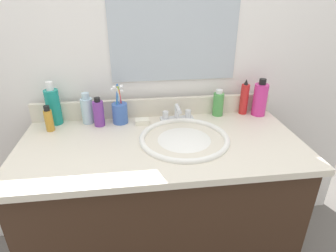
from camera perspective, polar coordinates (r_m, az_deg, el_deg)
The scene contains 16 objects.
vanity_cabinet at distance 1.40m, azimuth -1.27°, elevation -17.13°, with size 1.13×0.52×0.72m, color #382316.
countertop at distance 1.18m, azimuth -1.44°, elevation -3.73°, with size 1.18×0.57×0.03m, color beige.
backsplash at distance 1.40m, azimuth -2.67°, elevation 3.84°, with size 1.18×0.02×0.09m, color beige.
back_wall at distance 1.52m, azimuth -2.77°, elevation -0.31°, with size 2.28×0.04×1.30m, color white.
mirror_panel at distance 1.36m, azimuth 1.30°, elevation 20.80°, with size 0.60×0.01×0.56m, color #B2BCC6.
sink_basin at distance 1.21m, azimuth 3.27°, elevation -3.98°, with size 0.38×0.38×0.11m.
faucet at distance 1.35m, azimuth 1.84°, elevation 2.22°, with size 0.16×0.10×0.08m.
bottle_spray_red at distance 1.46m, azimuth 15.20°, elevation 5.44°, with size 0.04×0.04×0.18m.
bottle_soap_pink at distance 1.47m, azimuth 18.16°, elevation 5.21°, with size 0.07×0.07×0.19m.
bottle_oil_amber at distance 1.35m, azimuth -23.02°, elevation 1.24°, with size 0.04×0.04×0.12m.
bottle_cream_purple at distance 1.33m, azimuth -13.88°, elevation 2.57°, with size 0.05×0.05×0.14m.
bottle_toner_green at distance 1.42m, azimuth 10.15°, elevation 4.49°, with size 0.05×0.05×0.13m.
bottle_gel_clear at distance 1.37m, azimuth -16.06°, elevation 3.21°, with size 0.06×0.06×0.15m.
bottle_mouthwash_teal at distance 1.40m, azimuth -22.23°, elevation 3.77°, with size 0.06×0.06×0.20m.
cup_blue_plastic at distance 1.34m, azimuth -9.73°, elevation 2.84°, with size 0.07×0.08×0.19m.
soap_bar at distance 1.33m, azimuth -5.27°, elevation 0.90°, with size 0.06×0.04×0.02m, color white.
Camera 1 is at (-0.10, -1.02, 1.32)m, focal length 30.06 mm.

